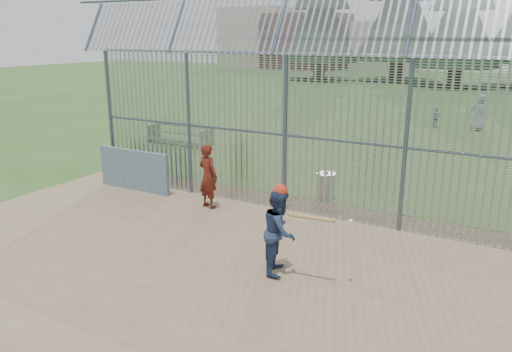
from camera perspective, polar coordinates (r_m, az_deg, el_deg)
The scene contains 12 objects.
ground at distance 10.38m, azimuth -5.47°, elevation -9.59°, with size 120.00×120.00×0.00m, color #2D511E.
dirt_infield at distance 10.01m, azimuth -7.12°, elevation -10.59°, with size 14.00×10.00×0.02m, color #756047.
dugout_wall at distance 15.04m, azimuth -13.76°, elevation 0.68°, with size 2.50×0.12×1.20m, color #38566B.
batter at distance 9.53m, azimuth 2.73°, elevation -6.35°, with size 0.80×0.63×1.65m, color navy.
onlooker at distance 13.11m, azimuth -5.50°, elevation -0.00°, with size 0.62×0.41×1.71m, color maroon.
bg_kid_standing at distance 26.13m, azimuth 24.12°, elevation 6.69°, with size 0.87×0.56×1.77m, color slate.
bg_kid_seated at distance 26.25m, azimuth 19.87°, elevation 6.28°, with size 0.57×0.24×0.97m, color slate.
batting_gear at distance 9.19m, azimuth 3.61°, elevation -2.37°, with size 1.54×0.36×0.54m.
trash_can at distance 14.04m, azimuth 7.97°, elevation -1.11°, with size 0.56×0.56×0.82m.
bleacher at distance 21.31m, azimuth -8.74°, elevation 4.79°, with size 3.00×0.95×0.72m.
backstop_fence at distance 11.84m, azimuth 11.14°, elevation 5.43°, with size 20.09×0.81×5.30m.
distant_buildings at distance 70.23m, azimuth 5.38°, elevation 15.16°, with size 26.50×10.50×8.00m.
Camera 1 is at (5.40, -7.66, 4.46)m, focal length 35.00 mm.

